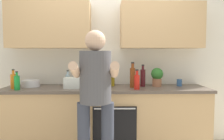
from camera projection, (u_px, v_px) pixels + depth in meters
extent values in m
cube|color=silver|center=(106.00, 61.00, 3.41)|extent=(4.00, 0.06, 2.50)
cube|color=tan|center=(49.00, 25.00, 3.16)|extent=(1.18, 0.32, 0.65)
cube|color=tan|center=(161.00, 26.00, 3.20)|extent=(1.18, 0.32, 0.65)
cube|color=tan|center=(106.00, 120.00, 3.11)|extent=(2.80, 0.60, 0.86)
cube|color=brown|center=(106.00, 89.00, 3.08)|extent=(2.84, 0.64, 0.04)
cube|color=black|center=(115.00, 126.00, 2.80)|extent=(0.56, 0.02, 0.50)
cylinder|color=silver|center=(115.00, 109.00, 2.76)|extent=(0.52, 0.02, 0.02)
cylinder|color=#383D4C|center=(84.00, 140.00, 2.41)|extent=(0.14, 0.14, 0.84)
cylinder|color=#383D4C|center=(108.00, 140.00, 2.41)|extent=(0.14, 0.14, 0.84)
cylinder|color=#4C4C51|center=(95.00, 77.00, 2.36)|extent=(0.34, 0.34, 0.56)
sphere|color=#D8AD8C|center=(95.00, 40.00, 2.33)|extent=(0.22, 0.22, 0.22)
cylinder|color=#D8AD8C|center=(75.00, 70.00, 2.23)|extent=(0.09, 0.31, 0.19)
cylinder|color=#D8AD8C|center=(114.00, 70.00, 2.24)|extent=(0.09, 0.31, 0.19)
cylinder|color=#198C33|center=(17.00, 83.00, 2.85)|extent=(0.07, 0.07, 0.18)
cylinder|color=#198C33|center=(17.00, 74.00, 2.84)|extent=(0.03, 0.03, 0.05)
cylinder|color=black|center=(17.00, 72.00, 2.84)|extent=(0.03, 0.03, 0.01)
cylinder|color=orange|center=(14.00, 82.00, 2.95)|extent=(0.08, 0.08, 0.19)
cylinder|color=orange|center=(13.00, 72.00, 2.94)|extent=(0.03, 0.03, 0.05)
cylinder|color=black|center=(13.00, 70.00, 2.94)|extent=(0.04, 0.04, 0.02)
cylinder|color=brown|center=(133.00, 78.00, 3.04)|extent=(0.07, 0.07, 0.27)
cylinder|color=brown|center=(133.00, 66.00, 3.03)|extent=(0.04, 0.04, 0.06)
cylinder|color=black|center=(133.00, 63.00, 3.03)|extent=(0.05, 0.05, 0.02)
cylinder|color=red|center=(137.00, 82.00, 2.89)|extent=(0.07, 0.07, 0.19)
cylinder|color=red|center=(137.00, 73.00, 2.88)|extent=(0.04, 0.04, 0.06)
cylinder|color=black|center=(137.00, 70.00, 2.88)|extent=(0.04, 0.04, 0.02)
cylinder|color=silver|center=(68.00, 80.00, 3.21)|extent=(0.07, 0.07, 0.17)
cylinder|color=silver|center=(68.00, 73.00, 3.21)|extent=(0.03, 0.03, 0.05)
cylinder|color=black|center=(68.00, 71.00, 3.20)|extent=(0.03, 0.03, 0.01)
cylinder|color=#471419|center=(143.00, 78.00, 3.14)|extent=(0.07, 0.07, 0.24)
cylinder|color=#471419|center=(143.00, 68.00, 3.13)|extent=(0.03, 0.03, 0.05)
cylinder|color=black|center=(143.00, 65.00, 3.13)|extent=(0.04, 0.04, 0.02)
cylinder|color=olive|center=(113.00, 80.00, 3.19)|extent=(0.06, 0.06, 0.18)
cylinder|color=olive|center=(113.00, 72.00, 3.19)|extent=(0.03, 0.03, 0.04)
cylinder|color=black|center=(113.00, 70.00, 3.18)|extent=(0.03, 0.03, 0.01)
cylinder|color=#33598C|center=(179.00, 83.00, 3.19)|extent=(0.07, 0.07, 0.10)
cylinder|color=silver|center=(31.00, 83.00, 3.14)|extent=(0.25, 0.25, 0.10)
cylinder|color=#9E6647|center=(157.00, 82.00, 3.17)|extent=(0.13, 0.13, 0.11)
sphere|color=#2D6B28|center=(157.00, 74.00, 3.16)|extent=(0.17, 0.17, 0.17)
cube|color=beige|center=(101.00, 80.00, 3.06)|extent=(0.26, 0.22, 0.22)
cube|color=silver|center=(73.00, 83.00, 3.01)|extent=(0.25, 0.20, 0.14)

